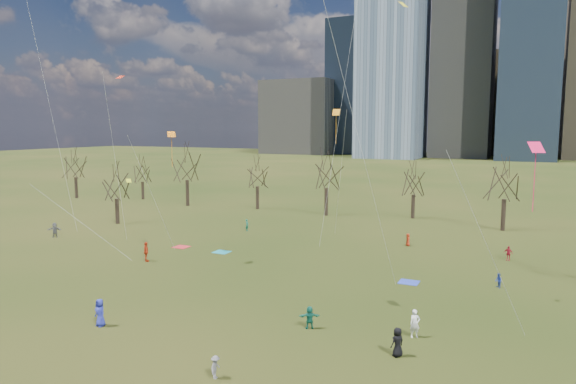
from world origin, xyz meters
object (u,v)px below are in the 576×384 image
at_px(blanket_teal, 222,252).
at_px(blanket_navy, 409,282).
at_px(person_1, 415,324).
at_px(person_0, 100,313).
at_px(person_4, 146,252).
at_px(blanket_crimson, 181,247).

distance_m(blanket_teal, blanket_navy, 19.88).
bearing_deg(person_1, blanket_navy, 69.86).
height_order(person_0, person_4, person_4).
distance_m(blanket_teal, person_4, 7.78).
xyz_separation_m(person_0, person_1, (18.78, 6.85, -0.03)).
relative_size(person_0, person_1, 1.03).
height_order(blanket_navy, person_1, person_1).
height_order(person_0, person_1, person_0).
bearing_deg(person_1, blanket_teal, 115.29).
distance_m(blanket_navy, person_1, 11.53).
xyz_separation_m(blanket_crimson, person_1, (27.64, -13.49, 0.86)).
bearing_deg(person_4, blanket_navy, -125.32).
xyz_separation_m(blanket_navy, person_4, (-24.27, -4.00, 0.93)).
distance_m(blanket_teal, person_0, 20.62).
relative_size(blanket_teal, person_0, 0.88).
relative_size(blanket_teal, blanket_crimson, 1.00).
distance_m(blanket_navy, blanket_crimson, 25.02).
xyz_separation_m(blanket_teal, person_0, (3.70, -20.27, 0.89)).
height_order(blanket_navy, blanket_crimson, same).
bearing_deg(person_4, blanket_crimson, -38.91).
height_order(blanket_teal, person_0, person_0).
xyz_separation_m(blanket_teal, person_4, (-4.52, -6.26, 0.93)).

